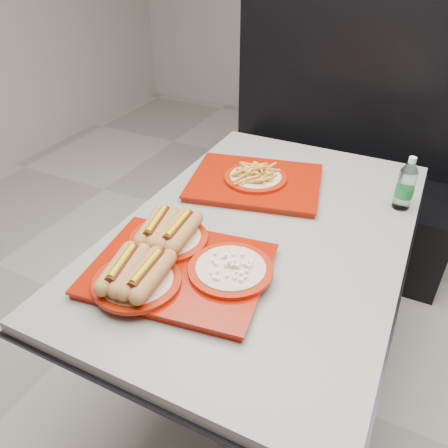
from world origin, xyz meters
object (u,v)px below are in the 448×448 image
at_px(tray_far, 255,179).
at_px(water_bottle, 406,186).
at_px(tray_near, 173,261).
at_px(diner_table, 263,264).
at_px(booth_bench, 333,179).

distance_m(tray_far, water_bottle, 0.54).
distance_m(tray_near, water_bottle, 0.86).
bearing_deg(tray_near, tray_far, 88.56).
relative_size(diner_table, tray_near, 2.61).
relative_size(diner_table, tray_far, 2.52).
height_order(tray_far, water_bottle, water_bottle).
height_order(diner_table, tray_far, tray_far).
xyz_separation_m(booth_bench, tray_far, (-0.14, -0.85, 0.38)).
bearing_deg(booth_bench, tray_near, -96.12).
bearing_deg(tray_near, diner_table, 65.46).
bearing_deg(diner_table, tray_near, -114.54).
bearing_deg(booth_bench, water_bottle, -63.13).
bearing_deg(tray_far, tray_near, -91.44).
xyz_separation_m(tray_far, water_bottle, (0.53, 0.08, 0.06)).
distance_m(booth_bench, tray_far, 0.94).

